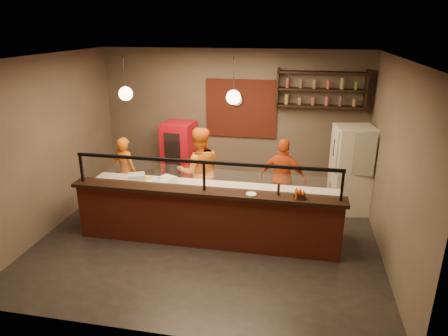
% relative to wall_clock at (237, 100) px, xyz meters
% --- Properties ---
extents(floor, '(6.00, 6.00, 0.00)m').
position_rel_wall_clock_xyz_m(floor, '(-0.10, -2.46, -2.10)').
color(floor, black).
rests_on(floor, ground).
extents(ceiling, '(6.00, 6.00, 0.00)m').
position_rel_wall_clock_xyz_m(ceiling, '(-0.10, -2.46, 1.10)').
color(ceiling, '#352C29').
rests_on(ceiling, wall_back).
extents(wall_back, '(6.00, 0.00, 6.00)m').
position_rel_wall_clock_xyz_m(wall_back, '(-0.10, 0.04, -0.50)').
color(wall_back, '#6A5A4D').
rests_on(wall_back, floor).
extents(wall_left, '(0.00, 5.00, 5.00)m').
position_rel_wall_clock_xyz_m(wall_left, '(-3.10, -2.46, -0.50)').
color(wall_left, '#6A5A4D').
rests_on(wall_left, floor).
extents(wall_right, '(0.00, 5.00, 5.00)m').
position_rel_wall_clock_xyz_m(wall_right, '(2.90, -2.46, -0.50)').
color(wall_right, '#6A5A4D').
rests_on(wall_right, floor).
extents(wall_front, '(6.00, 0.00, 6.00)m').
position_rel_wall_clock_xyz_m(wall_front, '(-0.10, -4.96, -0.50)').
color(wall_front, '#6A5A4D').
rests_on(wall_front, floor).
extents(brick_patch, '(1.60, 0.04, 1.30)m').
position_rel_wall_clock_xyz_m(brick_patch, '(0.10, 0.01, -0.20)').
color(brick_patch, maroon).
rests_on(brick_patch, wall_back).
extents(service_counter, '(4.60, 0.25, 1.00)m').
position_rel_wall_clock_xyz_m(service_counter, '(-0.10, -2.76, -1.60)').
color(service_counter, maroon).
rests_on(service_counter, floor).
extents(counter_ledge, '(4.70, 0.37, 0.06)m').
position_rel_wall_clock_xyz_m(counter_ledge, '(-0.10, -2.76, -1.07)').
color(counter_ledge, black).
rests_on(counter_ledge, service_counter).
extents(worktop_cabinet, '(4.60, 0.75, 0.85)m').
position_rel_wall_clock_xyz_m(worktop_cabinet, '(-0.10, -2.26, -1.68)').
color(worktop_cabinet, gray).
rests_on(worktop_cabinet, floor).
extents(worktop, '(4.60, 0.75, 0.05)m').
position_rel_wall_clock_xyz_m(worktop, '(-0.10, -2.26, -1.23)').
color(worktop, silver).
rests_on(worktop, worktop_cabinet).
extents(sneeze_guard, '(4.50, 0.05, 0.52)m').
position_rel_wall_clock_xyz_m(sneeze_guard, '(-0.10, -2.76, -0.73)').
color(sneeze_guard, white).
rests_on(sneeze_guard, counter_ledge).
extents(wall_shelving, '(1.84, 0.28, 0.85)m').
position_rel_wall_clock_xyz_m(wall_shelving, '(1.80, -0.14, 0.30)').
color(wall_shelving, black).
rests_on(wall_shelving, wall_back).
extents(wall_clock, '(0.30, 0.04, 0.30)m').
position_rel_wall_clock_xyz_m(wall_clock, '(0.00, 0.00, 0.00)').
color(wall_clock, black).
rests_on(wall_clock, wall_back).
extents(pendant_left, '(0.24, 0.24, 0.77)m').
position_rel_wall_clock_xyz_m(pendant_left, '(-1.60, -2.26, 0.45)').
color(pendant_left, black).
rests_on(pendant_left, ceiling).
extents(pendant_right, '(0.24, 0.24, 0.77)m').
position_rel_wall_clock_xyz_m(pendant_right, '(0.30, -2.26, 0.45)').
color(pendant_right, black).
rests_on(pendant_right, ceiling).
extents(cook_left, '(0.64, 0.53, 1.50)m').
position_rel_wall_clock_xyz_m(cook_left, '(-2.15, -1.38, -1.35)').
color(cook_left, orange).
rests_on(cook_left, floor).
extents(cook_mid, '(1.07, 0.96, 1.81)m').
position_rel_wall_clock_xyz_m(cook_mid, '(-0.51, -1.51, -1.19)').
color(cook_mid, orange).
rests_on(cook_mid, floor).
extents(cook_right, '(1.00, 0.58, 1.60)m').
position_rel_wall_clock_xyz_m(cook_right, '(1.15, -1.29, -1.30)').
color(cook_right, '#CF4713').
rests_on(cook_right, floor).
extents(fridge, '(0.86, 0.82, 1.80)m').
position_rel_wall_clock_xyz_m(fridge, '(2.50, -0.82, -1.20)').
color(fridge, beige).
rests_on(fridge, floor).
extents(red_cooler, '(0.75, 0.70, 1.60)m').
position_rel_wall_clock_xyz_m(red_cooler, '(-1.29, -0.31, -1.30)').
color(red_cooler, red).
rests_on(red_cooler, floor).
extents(pizza_dough, '(0.73, 0.73, 0.01)m').
position_rel_wall_clock_xyz_m(pizza_dough, '(0.77, -2.28, -1.19)').
color(pizza_dough, beige).
rests_on(pizza_dough, worktop).
extents(prep_tub_a, '(0.38, 0.35, 0.15)m').
position_rel_wall_clock_xyz_m(prep_tub_a, '(-1.53, -2.24, -1.12)').
color(prep_tub_a, silver).
rests_on(prep_tub_a, worktop).
extents(prep_tub_b, '(0.34, 0.32, 0.14)m').
position_rel_wall_clock_xyz_m(prep_tub_b, '(-0.93, -2.23, -1.13)').
color(prep_tub_b, silver).
rests_on(prep_tub_b, worktop).
extents(prep_tub_c, '(0.34, 0.30, 0.15)m').
position_rel_wall_clock_xyz_m(prep_tub_c, '(-0.98, -2.49, -1.13)').
color(prep_tub_c, silver).
rests_on(prep_tub_c, worktop).
extents(rolling_pin, '(0.37, 0.17, 0.06)m').
position_rel_wall_clock_xyz_m(rolling_pin, '(-1.49, -2.11, -1.17)').
color(rolling_pin, yellow).
rests_on(rolling_pin, worktop).
extents(condiment_caddy, '(0.18, 0.15, 0.09)m').
position_rel_wall_clock_xyz_m(condiment_caddy, '(1.48, -2.80, -0.99)').
color(condiment_caddy, black).
rests_on(condiment_caddy, counter_ledge).
extents(pepper_mill, '(0.05, 0.05, 0.20)m').
position_rel_wall_clock_xyz_m(pepper_mill, '(1.13, -2.72, -0.94)').
color(pepper_mill, black).
rests_on(pepper_mill, counter_ledge).
extents(small_plate, '(0.22, 0.22, 0.01)m').
position_rel_wall_clock_xyz_m(small_plate, '(0.70, -2.78, -1.03)').
color(small_plate, silver).
rests_on(small_plate, counter_ledge).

